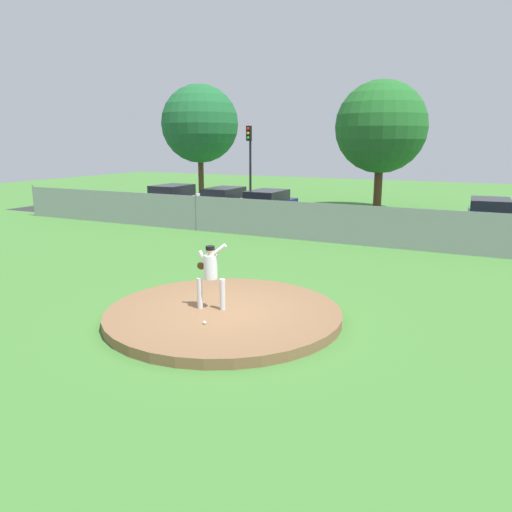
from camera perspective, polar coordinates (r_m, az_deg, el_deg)
The scene contains 13 objects.
ground_plane at distance 17.44m, azimuth 6.27°, elevation -1.01°, with size 80.00×80.00×0.00m, color #427A33.
asphalt_strip at distance 25.43m, azimuth 12.97°, elevation 3.13°, with size 44.00×7.00×0.01m, color #2B2B2D.
pitchers_mound at distance 12.18m, azimuth -3.67°, elevation -6.56°, with size 5.62×5.62×0.23m, color brown.
pitcher_youth at distance 11.95m, azimuth -5.18°, elevation -1.64°, with size 0.81×0.32×1.62m.
baseball at distance 11.23m, azimuth -5.82°, elevation -7.47°, with size 0.07×0.07×0.07m, color white.
chainlink_fence at distance 21.01m, azimuth 10.14°, elevation 3.52°, with size 36.37×0.07×1.74m.
parked_car_white at distance 29.89m, azimuth -9.40°, elevation 6.23°, with size 1.94×4.30×1.67m.
parked_car_silver at distance 28.69m, azimuth -3.63°, elevation 6.05°, with size 1.79×4.55×1.59m.
parked_car_teal at distance 24.64m, azimuth 24.75°, elevation 3.85°, with size 2.03×4.29×1.68m.
parked_car_navy at distance 27.09m, azimuth 1.23°, elevation 5.67°, with size 1.90×4.35×1.60m.
traffic_light_near at distance 31.82m, azimuth -0.72°, elevation 11.56°, with size 0.28×0.46×5.05m.
tree_tall_centre at distance 37.67m, azimuth -6.35°, elevation 14.57°, with size 5.52×5.52×8.10m.
tree_leaning_west at distance 31.83m, azimuth 13.91°, elevation 13.91°, with size 5.44×5.44×7.68m.
Camera 1 is at (5.81, -9.91, 4.16)m, focal length 35.51 mm.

